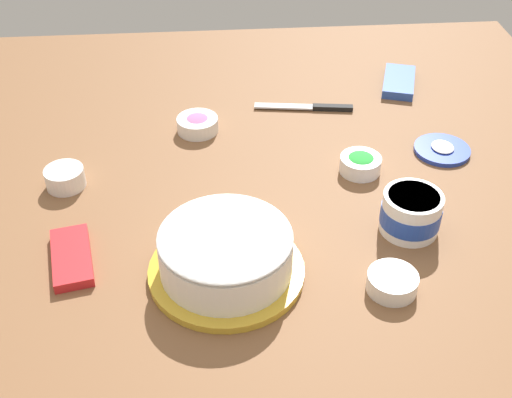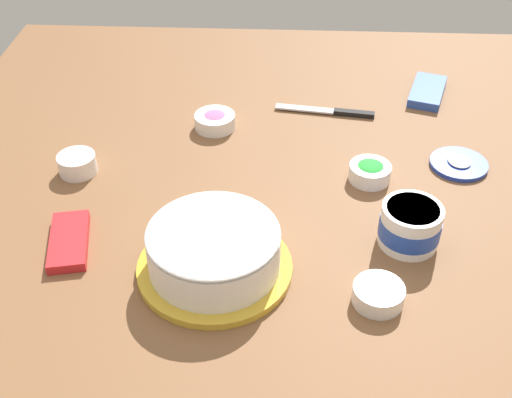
{
  "view_description": "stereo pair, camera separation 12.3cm",
  "coord_description": "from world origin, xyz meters",
  "px_view_note": "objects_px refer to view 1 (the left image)",
  "views": [
    {
      "loc": [
        -1.05,
        0.11,
        0.8
      ],
      "look_at": [
        -0.09,
        0.03,
        0.04
      ],
      "focal_mm": 45.47,
      "sensor_mm": 36.0,
      "label": 1
    },
    {
      "loc": [
        -1.05,
        -0.01,
        0.8
      ],
      "look_at": [
        -0.09,
        0.03,
        0.04
      ],
      "focal_mm": 45.47,
      "sensor_mm": 36.0,
      "label": 2
    }
  ],
  "objects_px": {
    "frosting_tub": "(411,212)",
    "candy_box_lower": "(72,257)",
    "frosted_cake": "(226,254)",
    "sprinkle_bowl_yellow": "(392,282)",
    "spreading_knife": "(313,107)",
    "candy_box_upper": "(399,82)",
    "sprinkle_bowl_green": "(360,163)",
    "sprinkle_bowl_rainbow": "(65,177)",
    "frosting_tub_lid": "(442,149)",
    "sprinkle_bowl_pink": "(198,124)"
  },
  "relations": [
    {
      "from": "frosting_tub",
      "to": "candy_box_lower",
      "type": "distance_m",
      "value": 0.62
    },
    {
      "from": "frosted_cake",
      "to": "sprinkle_bowl_yellow",
      "type": "height_order",
      "value": "frosted_cake"
    },
    {
      "from": "candy_box_lower",
      "to": "spreading_knife",
      "type": "bearing_deg",
      "value": -57.43
    },
    {
      "from": "frosting_tub",
      "to": "candy_box_lower",
      "type": "relative_size",
      "value": 0.74
    },
    {
      "from": "spreading_knife",
      "to": "sprinkle_bowl_yellow",
      "type": "distance_m",
      "value": 0.6
    },
    {
      "from": "sprinkle_bowl_yellow",
      "to": "candy_box_upper",
      "type": "xyz_separation_m",
      "value": [
        0.7,
        -0.19,
        -0.01
      ]
    },
    {
      "from": "frosted_cake",
      "to": "candy_box_upper",
      "type": "distance_m",
      "value": 0.79
    },
    {
      "from": "spreading_knife",
      "to": "sprinkle_bowl_green",
      "type": "bearing_deg",
      "value": -166.66
    },
    {
      "from": "spreading_knife",
      "to": "candy_box_upper",
      "type": "height_order",
      "value": "candy_box_upper"
    },
    {
      "from": "sprinkle_bowl_yellow",
      "to": "sprinkle_bowl_rainbow",
      "type": "distance_m",
      "value": 0.68
    },
    {
      "from": "spreading_knife",
      "to": "frosting_tub_lid",
      "type": "bearing_deg",
      "value": -128.34
    },
    {
      "from": "frosting_tub",
      "to": "sprinkle_bowl_green",
      "type": "bearing_deg",
      "value": 15.55
    },
    {
      "from": "frosting_tub",
      "to": "sprinkle_bowl_rainbow",
      "type": "xyz_separation_m",
      "value": [
        0.19,
        0.66,
        -0.02
      ]
    },
    {
      "from": "sprinkle_bowl_green",
      "to": "sprinkle_bowl_rainbow",
      "type": "xyz_separation_m",
      "value": [
        -0.0,
        0.61,
        0.0
      ]
    },
    {
      "from": "spreading_knife",
      "to": "sprinkle_bowl_rainbow",
      "type": "xyz_separation_m",
      "value": [
        -0.26,
        0.54,
        0.02
      ]
    },
    {
      "from": "frosting_tub_lid",
      "to": "candy_box_upper",
      "type": "distance_m",
      "value": 0.3
    },
    {
      "from": "sprinkle_bowl_yellow",
      "to": "candy_box_lower",
      "type": "height_order",
      "value": "sprinkle_bowl_yellow"
    },
    {
      "from": "frosting_tub_lid",
      "to": "sprinkle_bowl_yellow",
      "type": "height_order",
      "value": "sprinkle_bowl_yellow"
    },
    {
      "from": "frosted_cake",
      "to": "sprinkle_bowl_green",
      "type": "distance_m",
      "value": 0.41
    },
    {
      "from": "sprinkle_bowl_yellow",
      "to": "candy_box_upper",
      "type": "relative_size",
      "value": 0.55
    },
    {
      "from": "sprinkle_bowl_yellow",
      "to": "frosting_tub_lid",
      "type": "bearing_deg",
      "value": -27.9
    },
    {
      "from": "frosting_tub_lid",
      "to": "candy_box_lower",
      "type": "relative_size",
      "value": 0.81
    },
    {
      "from": "frosted_cake",
      "to": "frosting_tub_lid",
      "type": "bearing_deg",
      "value": -55.16
    },
    {
      "from": "spreading_knife",
      "to": "candy_box_upper",
      "type": "relative_size",
      "value": 1.52
    },
    {
      "from": "frosted_cake",
      "to": "frosting_tub_lid",
      "type": "relative_size",
      "value": 2.23
    },
    {
      "from": "sprinkle_bowl_pink",
      "to": "candy_box_upper",
      "type": "distance_m",
      "value": 0.54
    },
    {
      "from": "frosting_tub",
      "to": "sprinkle_bowl_yellow",
      "type": "xyz_separation_m",
      "value": [
        -0.15,
        0.07,
        -0.02
      ]
    },
    {
      "from": "sprinkle_bowl_green",
      "to": "sprinkle_bowl_yellow",
      "type": "distance_m",
      "value": 0.34
    },
    {
      "from": "frosting_tub_lid",
      "to": "candy_box_lower",
      "type": "xyz_separation_m",
      "value": [
        -0.29,
        0.76,
        0.0
      ]
    },
    {
      "from": "sprinkle_bowl_green",
      "to": "candy_box_upper",
      "type": "xyz_separation_m",
      "value": [
        0.36,
        -0.17,
        -0.01
      ]
    },
    {
      "from": "frosting_tub",
      "to": "candy_box_lower",
      "type": "height_order",
      "value": "frosting_tub"
    },
    {
      "from": "sprinkle_bowl_green",
      "to": "sprinkle_bowl_pink",
      "type": "relative_size",
      "value": 0.92
    },
    {
      "from": "sprinkle_bowl_green",
      "to": "sprinkle_bowl_rainbow",
      "type": "bearing_deg",
      "value": 90.31
    },
    {
      "from": "spreading_knife",
      "to": "sprinkle_bowl_rainbow",
      "type": "bearing_deg",
      "value": 115.75
    },
    {
      "from": "frosting_tub",
      "to": "sprinkle_bowl_pink",
      "type": "height_order",
      "value": "frosting_tub"
    },
    {
      "from": "candy_box_lower",
      "to": "frosting_tub_lid",
      "type": "bearing_deg",
      "value": -80.97
    },
    {
      "from": "spreading_knife",
      "to": "sprinkle_bowl_rainbow",
      "type": "distance_m",
      "value": 0.6
    },
    {
      "from": "frosting_tub",
      "to": "sprinkle_bowl_green",
      "type": "relative_size",
      "value": 1.3
    },
    {
      "from": "frosting_tub",
      "to": "candy_box_lower",
      "type": "bearing_deg",
      "value": 93.58
    },
    {
      "from": "frosting_tub",
      "to": "frosting_tub_lid",
      "type": "xyz_separation_m",
      "value": [
        0.25,
        -0.14,
        -0.03
      ]
    },
    {
      "from": "sprinkle_bowl_rainbow",
      "to": "candy_box_lower",
      "type": "relative_size",
      "value": 0.53
    },
    {
      "from": "sprinkle_bowl_green",
      "to": "candy_box_upper",
      "type": "bearing_deg",
      "value": -25.91
    },
    {
      "from": "spreading_knife",
      "to": "sprinkle_bowl_yellow",
      "type": "xyz_separation_m",
      "value": [
        -0.6,
        -0.05,
        0.01
      ]
    },
    {
      "from": "frosted_cake",
      "to": "sprinkle_bowl_rainbow",
      "type": "bearing_deg",
      "value": 48.54
    },
    {
      "from": "spreading_knife",
      "to": "sprinkle_bowl_pink",
      "type": "distance_m",
      "value": 0.29
    },
    {
      "from": "frosted_cake",
      "to": "sprinkle_bowl_green",
      "type": "relative_size",
      "value": 3.15
    },
    {
      "from": "sprinkle_bowl_green",
      "to": "sprinkle_bowl_rainbow",
      "type": "distance_m",
      "value": 0.61
    },
    {
      "from": "spreading_knife",
      "to": "candy_box_lower",
      "type": "bearing_deg",
      "value": 134.21
    },
    {
      "from": "sprinkle_bowl_pink",
      "to": "sprinkle_bowl_rainbow",
      "type": "bearing_deg",
      "value": 124.96
    },
    {
      "from": "spreading_knife",
      "to": "candy_box_lower",
      "type": "xyz_separation_m",
      "value": [
        -0.49,
        0.5,
        0.0
      ]
    }
  ]
}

